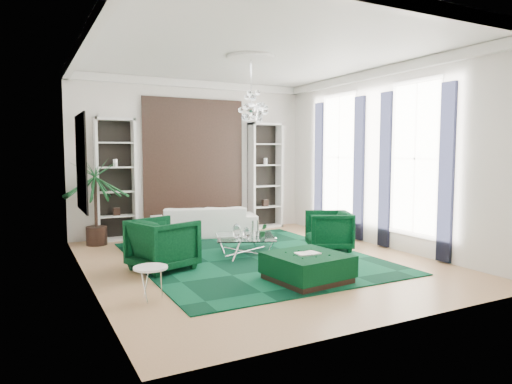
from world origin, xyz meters
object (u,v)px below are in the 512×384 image
armchair_left (163,244)px  ottoman_front (307,268)px  sofa (204,221)px  armchair_right (329,231)px  ottoman_side (158,238)px  coffee_table (245,246)px  palm (95,190)px  side_table (151,284)px

armchair_left → ottoman_front: bearing=-153.3°
armchair_left → sofa: bearing=-52.5°
armchair_right → ottoman_side: armchair_right is taller
ottoman_front → coffee_table: bearing=91.4°
coffee_table → palm: palm is taller
armchair_right → ottoman_front: size_ratio=0.81×
armchair_right → ottoman_front: bearing=-19.3°
side_table → palm: (-0.10, 4.25, 0.99)m
ottoman_side → palm: palm is taller
side_table → ottoman_front: bearing=-5.9°
ottoman_side → ottoman_front: size_ratio=0.87×
coffee_table → palm: size_ratio=0.45×
armchair_left → coffee_table: armchair_left is taller
armchair_left → coffee_table: 1.80m
armchair_left → palm: bearing=-4.8°
ottoman_side → side_table: 3.45m
side_table → palm: palm is taller
armchair_right → palm: (-4.20, 2.75, 0.81)m
palm → armchair_left: bearing=-75.7°
sofa → armchair_right: size_ratio=2.80×
ottoman_side → armchair_right: bearing=-30.1°
side_table → palm: bearing=91.3°
palm → ottoman_front: bearing=-60.9°
sofa → armchair_left: size_ratio=2.54×
sofa → ottoman_side: (-1.35, -0.85, -0.15)m
armchair_right → coffee_table: (-1.75, 0.35, -0.22)m
ottoman_side → palm: (-1.10, 0.95, 1.00)m
sofa → armchair_left: (-1.75, -2.65, 0.08)m
armchair_right → sofa: bearing=-121.7°
ottoman_front → palm: 5.24m
armchair_right → ottoman_front: armchair_right is taller
ottoman_front → palm: palm is taller
armchair_left → side_table: size_ratio=2.10×
ottoman_side → ottoman_front: 3.82m
sofa → side_table: sofa is taller
coffee_table → side_table: bearing=-141.8°
sofa → ottoman_front: (0.05, -4.40, -0.14)m
coffee_table → ottoman_side: 1.98m
ottoman_side → palm: size_ratio=0.40×
side_table → sofa: bearing=60.5°
armchair_right → side_table: armchair_right is taller
coffee_table → side_table: side_table is taller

